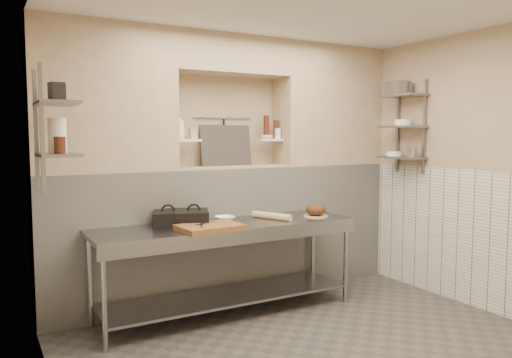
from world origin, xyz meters
TOP-DOWN VIEW (x-y plane):
  - wall_left at (-2.05, 0.00)m, footprint 0.10×3.90m
  - wall_right at (2.05, 0.00)m, footprint 0.10×3.90m
  - wall_back at (0.00, 2.00)m, footprint 4.00×0.10m
  - backwall_lower at (0.00, 1.75)m, footprint 4.00×0.40m
  - alcove_sill at (0.00, 1.75)m, footprint 1.30×0.40m
  - backwall_pillar_left at (-1.33, 1.75)m, footprint 1.35×0.40m
  - backwall_pillar_right at (1.33, 1.75)m, footprint 1.35×0.40m
  - backwall_header at (0.00, 1.75)m, footprint 1.30×0.40m
  - wainscot_left at (-1.99, 0.00)m, footprint 0.02×3.90m
  - wainscot_right at (1.99, 0.00)m, footprint 0.02×3.90m
  - alcove_shelf_left at (-0.50, 1.75)m, footprint 0.28×0.16m
  - alcove_shelf_right at (0.50, 1.75)m, footprint 0.28×0.16m
  - utensil_rail at (0.00, 1.92)m, footprint 0.70×0.02m
  - hanging_steel at (0.00, 1.90)m, footprint 0.02×0.02m
  - splash_panel at (0.00, 1.85)m, footprint 0.60×0.08m
  - shelf_rail_left_a at (-1.98, 1.25)m, footprint 0.03×0.03m
  - shelf_rail_left_b at (-1.98, 0.85)m, footprint 0.03×0.03m
  - wall_shelf_left_lower at (-1.84, 1.05)m, footprint 0.30×0.50m
  - wall_shelf_left_upper at (-1.84, 1.05)m, footprint 0.30×0.50m
  - shelf_rail_right_a at (1.98, 1.25)m, footprint 0.03×0.03m
  - shelf_rail_right_b at (1.98, 0.85)m, footprint 0.03×0.03m
  - wall_shelf_right_lower at (1.84, 1.05)m, footprint 0.30×0.50m
  - wall_shelf_right_mid at (1.84, 1.05)m, footprint 0.30×0.50m
  - wall_shelf_right_upper at (1.84, 1.05)m, footprint 0.30×0.50m
  - prep_table at (-0.31, 1.18)m, footprint 2.60×0.70m
  - panini_press at (-0.73, 1.34)m, footprint 0.61×0.53m
  - cutting_board at (-0.59, 0.97)m, footprint 0.58×0.43m
  - knife_blade at (-0.59, 1.06)m, footprint 0.27×0.14m
  - tongs at (-0.66, 0.99)m, footprint 0.15×0.27m
  - mixing_bowl at (-0.26, 1.35)m, footprint 0.21×0.21m
  - rolling_pin at (0.20, 1.20)m, footprint 0.25×0.44m
  - bread_board at (0.68, 1.11)m, footprint 0.26×0.26m
  - bread_loaf at (0.68, 1.11)m, footprint 0.21×0.21m
  - bottle_soap at (-0.58, 1.73)m, footprint 0.11×0.12m
  - jar_alcove at (-0.43, 1.75)m, footprint 0.07×0.07m
  - bowl_alcove at (0.46, 1.73)m, footprint 0.18×0.18m
  - condiment_a at (0.60, 1.78)m, footprint 0.06×0.06m
  - condiment_b at (0.48, 1.79)m, footprint 0.07×0.07m
  - condiment_c at (0.60, 1.73)m, footprint 0.07×0.07m
  - jug_left at (-1.84, 1.08)m, footprint 0.14×0.14m
  - jar_left at (-1.84, 0.96)m, footprint 0.09×0.09m
  - box_left_upper at (-1.84, 1.03)m, footprint 0.13×0.13m
  - bowl_right at (1.84, 1.17)m, footprint 0.18×0.18m
  - canister_right at (1.84, 0.89)m, footprint 0.11×0.11m
  - bowl_right_mid at (1.84, 1.04)m, footprint 0.19×0.19m
  - basket_right at (1.84, 1.13)m, footprint 0.21×0.25m

SIDE VIEW (x-z plane):
  - prep_table at x=-0.31m, z-range 0.19..1.09m
  - backwall_lower at x=0.00m, z-range 0.00..1.40m
  - wainscot_left at x=-1.99m, z-range 0.00..1.40m
  - wainscot_right at x=1.99m, z-range 0.00..1.40m
  - bread_board at x=0.68m, z-range 0.90..0.91m
  - mixing_bowl at x=-0.26m, z-range 0.90..0.95m
  - cutting_board at x=-0.59m, z-range 0.90..0.95m
  - rolling_pin at x=0.20m, z-range 0.90..0.97m
  - knife_blade at x=-0.59m, z-range 0.95..0.95m
  - tongs at x=-0.66m, z-range 0.95..0.97m
  - panini_press at x=-0.73m, z-range 0.90..1.04m
  - bread_loaf at x=0.68m, z-range 0.91..1.04m
  - wall_left at x=-2.05m, z-range 0.00..2.80m
  - wall_right at x=2.05m, z-range 0.00..2.80m
  - wall_back at x=0.00m, z-range 0.00..2.80m
  - alcove_sill at x=0.00m, z-range 1.40..1.42m
  - wall_shelf_right_lower at x=1.84m, z-range 1.49..1.51m
  - bowl_right at x=1.84m, z-range 1.51..1.57m
  - canister_right at x=1.84m, z-range 1.51..1.62m
  - wall_shelf_left_lower at x=-1.84m, z-range 1.59..1.61m
  - splash_panel at x=0.00m, z-range 1.42..1.86m
  - jar_left at x=-1.84m, z-range 1.61..1.74m
  - alcove_shelf_left at x=-0.50m, z-range 1.69..1.71m
  - alcove_shelf_right at x=0.50m, z-range 1.69..1.71m
  - bowl_alcove at x=0.46m, z-range 1.71..1.75m
  - jug_left at x=-1.84m, z-range 1.61..1.89m
  - jar_alcove at x=-0.43m, z-range 1.71..1.82m
  - condiment_c at x=0.60m, z-range 1.71..1.83m
  - hanging_steel at x=0.00m, z-range 1.63..1.93m
  - shelf_rail_left_a at x=-1.98m, z-range 1.33..2.27m
  - shelf_rail_left_b at x=-1.98m, z-range 1.33..2.27m
  - condiment_a at x=0.60m, z-range 1.71..1.92m
  - bottle_soap at x=-0.58m, z-range 1.71..1.97m
  - condiment_b at x=0.48m, z-range 1.71..1.98m
  - shelf_rail_right_a at x=1.98m, z-range 1.33..2.38m
  - shelf_rail_right_b at x=1.98m, z-range 1.33..2.38m
  - wall_shelf_right_mid at x=1.84m, z-range 1.84..1.86m
  - bowl_right_mid at x=1.84m, z-range 1.86..1.93m
  - utensil_rail at x=0.00m, z-range 1.94..1.96m
  - wall_shelf_left_upper at x=-1.84m, z-range 1.99..2.01m
  - box_left_upper at x=-1.84m, z-range 2.01..2.16m
  - backwall_pillar_left at x=-1.33m, z-range 1.40..2.80m
  - backwall_pillar_right at x=1.33m, z-range 1.40..2.80m
  - wall_shelf_right_upper at x=1.84m, z-range 2.19..2.21m
  - basket_right at x=1.84m, z-range 2.21..2.36m
  - backwall_header at x=0.00m, z-range 2.40..2.80m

